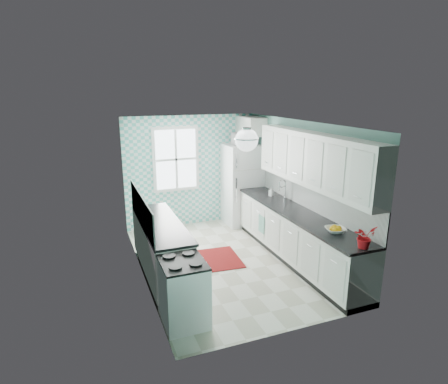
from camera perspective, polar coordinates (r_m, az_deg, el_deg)
name	(u,v)px	position (r m, az deg, el deg)	size (l,w,h in m)	color
floor	(226,262)	(6.96, 0.37, -10.61)	(3.00, 4.40, 0.02)	silver
ceiling	(227,123)	(6.28, 0.41, 10.53)	(3.00, 4.40, 0.02)	white
wall_back	(191,171)	(8.54, -5.08, 3.22)	(3.00, 0.02, 2.50)	#6BA497
wall_front	(294,243)	(4.64, 10.55, -7.60)	(3.00, 0.02, 2.50)	#6BA497
wall_left	(139,205)	(6.14, -12.85, -1.97)	(0.02, 4.40, 2.50)	#6BA497
wall_right	(301,188)	(7.18, 11.66, 0.62)	(0.02, 4.40, 2.50)	#6BA497
accent_wall	(191,171)	(8.52, -5.04, 3.19)	(3.00, 0.01, 2.50)	#52BDB3
window	(176,159)	(8.35, -7.34, 4.97)	(1.04, 0.05, 1.44)	white
backsplash_right	(312,196)	(6.87, 13.27, -0.63)	(0.02, 3.60, 0.51)	white
backsplash_left	(141,210)	(6.09, -12.50, -2.65)	(0.02, 2.15, 0.51)	white
upper_cabinets_right	(314,160)	(6.46, 13.52, 4.79)	(0.33, 3.20, 0.90)	silver
upper_cabinet_fridge	(251,126)	(8.49, 4.08, 10.00)	(0.40, 0.74, 0.40)	silver
ceiling_light	(247,140)	(5.57, 3.46, 7.95)	(0.34, 0.34, 0.35)	silver
base_cabinets_right	(296,237)	(6.95, 10.91, -6.79)	(0.60, 3.60, 0.90)	white
countertop_right	(297,213)	(6.78, 11.01, -3.13)	(0.63, 3.60, 0.04)	black
base_cabinets_left	(161,250)	(6.40, -9.54, -8.74)	(0.60, 2.15, 0.90)	white
countertop_left	(161,224)	(6.22, -9.60, -4.77)	(0.63, 2.15, 0.04)	black
fridge	(243,185)	(8.62, 2.84, 1.14)	(0.80, 0.80, 1.85)	silver
stove	(183,290)	(5.18, -6.24, -14.63)	(0.58, 0.72, 0.87)	silver
sink	(277,201)	(7.41, 8.07, -1.33)	(0.51, 0.43, 0.53)	silver
rug	(221,258)	(7.05, -0.51, -10.09)	(0.67, 0.96, 0.02)	maroon
dish_towel	(262,224)	(7.42, 5.74, -4.90)	(0.02, 0.23, 0.35)	#56B0A6
fruit_bowl	(335,230)	(5.95, 16.63, -5.58)	(0.30, 0.30, 0.08)	white
potted_plant	(365,237)	(5.47, 20.63, -6.41)	(0.29, 0.25, 0.32)	#AD1F15
soap_bottle	(271,191)	(7.67, 7.24, 0.08)	(0.08, 0.09, 0.19)	#8EB1BF
microwave	(243,139)	(8.42, 2.93, 8.12)	(0.48, 0.32, 0.26)	silver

